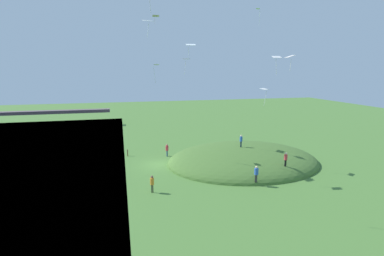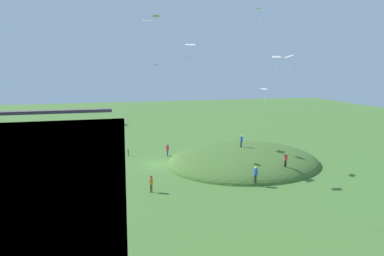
{
  "view_description": "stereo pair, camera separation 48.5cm",
  "coord_description": "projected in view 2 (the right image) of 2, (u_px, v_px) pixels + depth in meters",
  "views": [
    {
      "loc": [
        -4.48,
        -37.0,
        12.35
      ],
      "look_at": [
        4.25,
        -1.62,
        5.08
      ],
      "focal_mm": 27.25,
      "sensor_mm": 36.0,
      "label": 1
    },
    {
      "loc": [
        -4.01,
        -37.11,
        12.35
      ],
      "look_at": [
        4.25,
        -1.62,
        5.08
      ],
      "focal_mm": 27.25,
      "sensor_mm": 36.0,
      "label": 2
    }
  ],
  "objects": [
    {
      "name": "kite_1",
      "position": [
        259.0,
        10.0,
        36.48
      ],
      "size": [
        0.77,
        0.84,
        2.03
      ],
      "color": "white"
    },
    {
      "name": "person_walking_path",
      "position": [
        167.0,
        148.0,
        42.29
      ],
      "size": [
        0.48,
        0.48,
        1.84
      ],
      "rotation": [
        0.0,
        0.0,
        4.88
      ],
      "color": "navy",
      "rests_on": "ground_plane"
    },
    {
      "name": "kite_2",
      "position": [
        264.0,
        90.0,
        35.22
      ],
      "size": [
        1.25,
        1.17,
        2.16
      ],
      "color": "white"
    },
    {
      "name": "person_near_shore",
      "position": [
        286.0,
        158.0,
        33.67
      ],
      "size": [
        0.43,
        0.43,
        1.65
      ],
      "rotation": [
        0.0,
        0.0,
        6.14
      ],
      "color": "black",
      "rests_on": "grass_hill"
    },
    {
      "name": "kite_7",
      "position": [
        187.0,
        60.0,
        38.44
      ],
      "size": [
        1.38,
        1.4,
        2.02
      ],
      "color": "white"
    },
    {
      "name": "kite_8",
      "position": [
        277.0,
        58.0,
        31.13
      ],
      "size": [
        0.98,
        0.69,
        2.08
      ],
      "color": "silver"
    },
    {
      "name": "kite_4",
      "position": [
        290.0,
        57.0,
        29.32
      ],
      "size": [
        0.89,
        1.2,
        1.6
      ],
      "color": "white"
    },
    {
      "name": "ground_plane",
      "position": [
        158.0,
        164.0,
        38.76
      ],
      "size": [
        160.0,
        160.0,
        0.0
      ],
      "primitive_type": "plane",
      "color": "#487432"
    },
    {
      "name": "kite_6",
      "position": [
        190.0,
        45.0,
        31.38
      ],
      "size": [
        1.14,
        0.85,
        1.51
      ],
      "color": "white"
    },
    {
      "name": "person_with_child",
      "position": [
        256.0,
        172.0,
        31.23
      ],
      "size": [
        0.58,
        0.58,
        1.83
      ],
      "rotation": [
        0.0,
        0.0,
        2.77
      ],
      "color": "#343134",
      "rests_on": "grass_hill"
    },
    {
      "name": "mooring_post",
      "position": [
        128.0,
        153.0,
        42.58
      ],
      "size": [
        0.14,
        0.14,
        0.99
      ],
      "primitive_type": "cylinder",
      "color": "brown",
      "rests_on": "ground_plane"
    },
    {
      "name": "person_on_hilltop",
      "position": [
        151.0,
        182.0,
        29.7
      ],
      "size": [
        0.52,
        0.52,
        1.84
      ],
      "rotation": [
        0.0,
        0.0,
        2.7
      ],
      "color": "#4F5539",
      "rests_on": "ground_plane"
    },
    {
      "name": "grass_hill",
      "position": [
        243.0,
        162.0,
        39.74
      ],
      "size": [
        20.78,
        16.87,
        4.36
      ],
      "primitive_type": "ellipsoid",
      "color": "#44692C",
      "rests_on": "ground_plane"
    },
    {
      "name": "kite_0",
      "position": [
        156.0,
        16.0,
        37.58
      ],
      "size": [
        0.88,
        0.63,
        1.12
      ],
      "color": "silver"
    },
    {
      "name": "kite_5",
      "position": [
        148.0,
        21.0,
        33.9
      ],
      "size": [
        1.28,
        1.02,
        2.03
      ],
      "color": "white"
    },
    {
      "name": "person_watching_kites",
      "position": [
        241.0,
        140.0,
        38.85
      ],
      "size": [
        0.48,
        0.48,
        1.67
      ],
      "rotation": [
        0.0,
        0.0,
        2.74
      ],
      "color": "#233648",
      "rests_on": "grass_hill"
    },
    {
      "name": "kite_3",
      "position": [
        156.0,
        67.0,
        34.21
      ],
      "size": [
        0.79,
        0.75,
        2.17
      ],
      "color": "white"
    }
  ]
}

